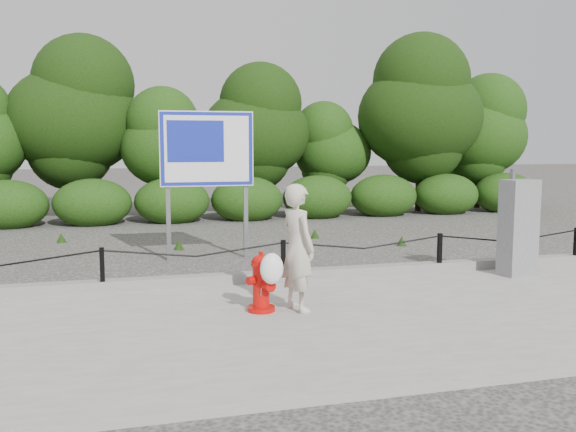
% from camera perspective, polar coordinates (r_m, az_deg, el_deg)
% --- Properties ---
extents(ground, '(90.00, 90.00, 0.00)m').
position_cam_1_polar(ground, '(8.88, -0.45, -6.59)').
color(ground, '#2D2B28').
rests_on(ground, ground).
extents(sidewalk, '(14.00, 4.00, 0.08)m').
position_cam_1_polar(sidewalk, '(7.01, 3.70, -9.91)').
color(sidewalk, gray).
rests_on(sidewalk, ground).
extents(curb, '(14.00, 0.22, 0.14)m').
position_cam_1_polar(curb, '(8.89, -0.53, -5.58)').
color(curb, slate).
rests_on(curb, sidewalk).
extents(chain_barrier, '(10.06, 0.06, 0.60)m').
position_cam_1_polar(chain_barrier, '(8.78, -0.45, -3.70)').
color(chain_barrier, black).
rests_on(chain_barrier, sidewalk).
extents(treeline, '(20.43, 4.02, 5.20)m').
position_cam_1_polar(treeline, '(17.52, -6.01, 8.70)').
color(treeline, black).
rests_on(treeline, ground).
extents(fire_hydrant, '(0.44, 0.44, 0.71)m').
position_cam_1_polar(fire_hydrant, '(7.23, -2.50, -6.28)').
color(fire_hydrant, '#BE0A07').
rests_on(fire_hydrant, sidewalk).
extents(pedestrian, '(0.75, 0.64, 1.51)m').
position_cam_1_polar(pedestrian, '(7.18, 0.75, -3.09)').
color(pedestrian, beige).
rests_on(pedestrian, sidewalk).
extents(utility_cabinet, '(0.60, 0.45, 1.59)m').
position_cam_1_polar(utility_cabinet, '(9.78, 20.74, -1.01)').
color(utility_cabinet, gray).
rests_on(utility_cabinet, sidewalk).
extents(advertising_sign, '(1.64, 0.15, 2.62)m').
position_cam_1_polar(advertising_sign, '(10.81, -7.62, 5.62)').
color(advertising_sign, slate).
rests_on(advertising_sign, ground).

